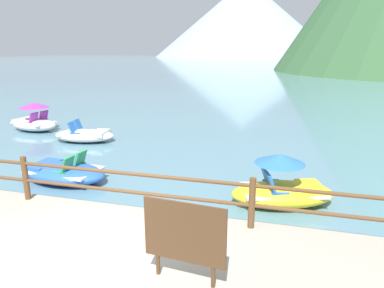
{
  "coord_description": "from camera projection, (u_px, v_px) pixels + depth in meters",
  "views": [
    {
      "loc": [
        2.84,
        -4.27,
        3.55
      ],
      "look_at": [
        0.35,
        5.0,
        0.9
      ],
      "focal_mm": 32.84,
      "sensor_mm": 36.0,
      "label": 1
    }
  ],
  "objects": [
    {
      "name": "sign_board",
      "position": [
        184.0,
        234.0,
        4.72
      ],
      "size": [
        1.18,
        0.16,
        1.19
      ],
      "color": "beige",
      "rests_on": "promenade_dock"
    },
    {
      "name": "dock_railing",
      "position": [
        129.0,
        184.0,
        6.81
      ],
      "size": [
        23.92,
        0.12,
        0.95
      ],
      "color": "brown",
      "rests_on": "promenade_dock"
    },
    {
      "name": "pedal_boat_1",
      "position": [
        283.0,
        188.0,
        8.13
      ],
      "size": [
        2.64,
        1.87,
        1.23
      ],
      "color": "yellow",
      "rests_on": "ground"
    },
    {
      "name": "ground_plane",
      "position": [
        263.0,
        77.0,
        42.86
      ],
      "size": [
        200.0,
        200.0,
        0.0
      ],
      "primitive_type": "plane",
      "color": "slate"
    },
    {
      "name": "pedal_boat_4",
      "position": [
        64.0,
        172.0,
        9.57
      ],
      "size": [
        2.51,
        1.52,
        0.84
      ],
      "color": "blue",
      "rests_on": "ground"
    },
    {
      "name": "pedal_boat_2",
      "position": [
        34.0,
        121.0,
        15.43
      ],
      "size": [
        2.46,
        1.74,
        1.24
      ],
      "color": "white",
      "rests_on": "ground"
    },
    {
      "name": "pedal_boat_0",
      "position": [
        85.0,
        135.0,
        13.68
      ],
      "size": [
        2.47,
        1.55,
        0.81
      ],
      "color": "white",
      "rests_on": "ground"
    },
    {
      "name": "distant_peak",
      "position": [
        246.0,
        19.0,
        129.76
      ],
      "size": [
        67.17,
        67.17,
        27.36
      ],
      "primitive_type": "cone",
      "color": "#93A3B7",
      "rests_on": "ground"
    }
  ]
}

